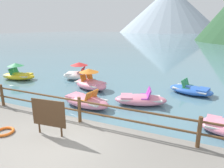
{
  "coord_description": "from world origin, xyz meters",
  "views": [
    {
      "loc": [
        3.73,
        -4.04,
        3.74
      ],
      "look_at": [
        -0.24,
        5.0,
        0.9
      ],
      "focal_mm": 31.98,
      "sensor_mm": 36.0,
      "label": 1
    }
  ],
  "objects_px": {
    "pedal_boat_1": "(191,90)",
    "pedal_boat_6": "(78,74)",
    "pedal_boat_2": "(86,101)",
    "pedal_boat_4": "(90,82)",
    "sign_board": "(49,114)",
    "life_ring": "(5,132)",
    "pedal_boat_5": "(140,99)",
    "pedal_boat_7": "(18,74)"
  },
  "relations": [
    {
      "from": "life_ring",
      "to": "pedal_boat_4",
      "type": "height_order",
      "value": "pedal_boat_4"
    },
    {
      "from": "life_ring",
      "to": "pedal_boat_2",
      "type": "height_order",
      "value": "pedal_boat_2"
    },
    {
      "from": "life_ring",
      "to": "pedal_boat_2",
      "type": "relative_size",
      "value": 0.22
    },
    {
      "from": "pedal_boat_4",
      "to": "pedal_boat_6",
      "type": "bearing_deg",
      "value": 139.63
    },
    {
      "from": "pedal_boat_5",
      "to": "pedal_boat_7",
      "type": "bearing_deg",
      "value": 172.84
    },
    {
      "from": "sign_board",
      "to": "life_ring",
      "type": "distance_m",
      "value": 1.68
    },
    {
      "from": "pedal_boat_1",
      "to": "pedal_boat_6",
      "type": "distance_m",
      "value": 7.77
    },
    {
      "from": "pedal_boat_6",
      "to": "pedal_boat_7",
      "type": "xyz_separation_m",
      "value": [
        -4.05,
        -1.77,
        -0.06
      ]
    },
    {
      "from": "pedal_boat_1",
      "to": "pedal_boat_4",
      "type": "xyz_separation_m",
      "value": [
        -5.79,
        -1.51,
        0.18
      ]
    },
    {
      "from": "pedal_boat_2",
      "to": "pedal_boat_4",
      "type": "distance_m",
      "value": 2.87
    },
    {
      "from": "life_ring",
      "to": "pedal_boat_1",
      "type": "height_order",
      "value": "pedal_boat_1"
    },
    {
      "from": "pedal_boat_1",
      "to": "pedal_boat_6",
      "type": "bearing_deg",
      "value": 178.72
    },
    {
      "from": "pedal_boat_1",
      "to": "pedal_boat_2",
      "type": "bearing_deg",
      "value": -138.15
    },
    {
      "from": "pedal_boat_1",
      "to": "pedal_boat_7",
      "type": "height_order",
      "value": "pedal_boat_7"
    },
    {
      "from": "pedal_boat_1",
      "to": "pedal_boat_6",
      "type": "xyz_separation_m",
      "value": [
        -7.77,
        0.17,
        0.2
      ]
    },
    {
      "from": "pedal_boat_7",
      "to": "life_ring",
      "type": "bearing_deg",
      "value": -44.46
    },
    {
      "from": "pedal_boat_1",
      "to": "pedal_boat_2",
      "type": "relative_size",
      "value": 0.97
    },
    {
      "from": "pedal_boat_4",
      "to": "sign_board",
      "type": "bearing_deg",
      "value": -72.25
    },
    {
      "from": "pedal_boat_2",
      "to": "pedal_boat_7",
      "type": "height_order",
      "value": "pedal_boat_7"
    },
    {
      "from": "sign_board",
      "to": "pedal_boat_6",
      "type": "xyz_separation_m",
      "value": [
        -3.87,
        7.6,
        -0.69
      ]
    },
    {
      "from": "pedal_boat_5",
      "to": "pedal_boat_7",
      "type": "relative_size",
      "value": 1.02
    },
    {
      "from": "sign_board",
      "to": "pedal_boat_6",
      "type": "relative_size",
      "value": 0.48
    },
    {
      "from": "pedal_boat_1",
      "to": "pedal_boat_5",
      "type": "xyz_separation_m",
      "value": [
        -2.23,
        -2.8,
        0.03
      ]
    },
    {
      "from": "sign_board",
      "to": "life_ring",
      "type": "bearing_deg",
      "value": -159.96
    },
    {
      "from": "sign_board",
      "to": "life_ring",
      "type": "relative_size",
      "value": 1.95
    },
    {
      "from": "life_ring",
      "to": "pedal_boat_5",
      "type": "height_order",
      "value": "pedal_boat_5"
    },
    {
      "from": "pedal_boat_4",
      "to": "pedal_boat_7",
      "type": "relative_size",
      "value": 1.0
    },
    {
      "from": "pedal_boat_1",
      "to": "pedal_boat_4",
      "type": "relative_size",
      "value": 0.98
    },
    {
      "from": "pedal_boat_1",
      "to": "pedal_boat_6",
      "type": "height_order",
      "value": "pedal_boat_6"
    },
    {
      "from": "pedal_boat_7",
      "to": "pedal_boat_1",
      "type": "bearing_deg",
      "value": 7.67
    },
    {
      "from": "life_ring",
      "to": "pedal_boat_1",
      "type": "relative_size",
      "value": 0.23
    },
    {
      "from": "pedal_boat_1",
      "to": "pedal_boat_7",
      "type": "bearing_deg",
      "value": -172.33
    },
    {
      "from": "pedal_boat_2",
      "to": "pedal_boat_6",
      "type": "bearing_deg",
      "value": 126.62
    },
    {
      "from": "life_ring",
      "to": "pedal_boat_5",
      "type": "relative_size",
      "value": 0.22
    },
    {
      "from": "life_ring",
      "to": "pedal_boat_6",
      "type": "distance_m",
      "value": 8.48
    },
    {
      "from": "pedal_boat_7",
      "to": "pedal_boat_4",
      "type": "bearing_deg",
      "value": 0.77
    },
    {
      "from": "life_ring",
      "to": "pedal_boat_4",
      "type": "relative_size",
      "value": 0.22
    },
    {
      "from": "pedal_boat_4",
      "to": "pedal_boat_5",
      "type": "relative_size",
      "value": 0.98
    },
    {
      "from": "sign_board",
      "to": "pedal_boat_4",
      "type": "distance_m",
      "value": 6.25
    },
    {
      "from": "life_ring",
      "to": "pedal_boat_1",
      "type": "distance_m",
      "value": 9.58
    },
    {
      "from": "sign_board",
      "to": "pedal_boat_7",
      "type": "height_order",
      "value": "sign_board"
    },
    {
      "from": "pedal_boat_1",
      "to": "pedal_boat_5",
      "type": "distance_m",
      "value": 3.57
    }
  ]
}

